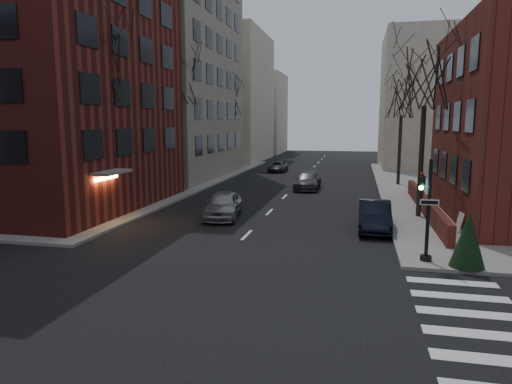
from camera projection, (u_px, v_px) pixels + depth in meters
The scene contains 22 objects.
ground at pixel (129, 354), 11.03m from camera, with size 160.00×160.00×0.00m, color black.
sidewalk_far_left at pixel (11, 177), 46.19m from camera, with size 44.00×44.00×0.15m, color gray.
building_left_brick at pixel (26, 67), 28.91m from camera, with size 15.00×15.00×18.00m, color maroon.
building_left_tan at pixel (133, 36), 45.35m from camera, with size 18.00×18.00×28.00m, color gray.
low_wall_right at pixel (425, 205), 27.27m from camera, with size 0.35×16.00×1.00m, color maroon.
building_distant_la at pixel (216, 98), 65.94m from camera, with size 14.00×16.00×18.00m, color beige.
building_distant_ra at pixel (442, 101), 54.83m from camera, with size 14.00×14.00×16.00m, color beige.
building_distant_lb at pixel (255, 114), 82.22m from camera, with size 10.00×12.00×14.00m, color beige.
traffic_signal at pixel (426, 217), 17.72m from camera, with size 0.76×0.44×4.00m.
tree_left_a at pixel (100, 69), 25.14m from camera, with size 4.18×4.18×10.26m.
tree_left_b at pixel (181, 80), 36.65m from camera, with size 4.40×4.40×10.80m.
tree_left_c at pixel (229, 99), 50.29m from camera, with size 3.96×3.96×9.72m.
tree_right_a at pixel (426, 77), 25.29m from camera, with size 3.96×3.96×9.72m.
tree_right_b at pixel (402, 98), 38.86m from camera, with size 3.74×3.74×9.18m.
streetlamp_near at pixel (170, 140), 33.37m from camera, with size 0.36×0.36×6.28m.
streetlamp_far at pixel (239, 133), 52.67m from camera, with size 0.36×0.36×6.28m.
parked_sedan at pixel (374, 216), 23.52m from camera, with size 1.60×4.58×1.51m, color black.
car_lane_silver at pixel (223, 205), 26.50m from camera, with size 1.85×4.61×1.57m, color gray.
car_lane_gray at pixel (308, 181), 37.89m from camera, with size 1.97×4.84×1.40m, color #3D3C41.
car_lane_far at pixel (278, 167), 51.30m from camera, with size 1.87×4.06×1.13m, color #3C3D41.
sandwich_board at pixel (464, 222), 22.59m from camera, with size 0.43×0.60×0.97m, color white.
evergreen_shrub at pixel (468, 239), 17.03m from camera, with size 1.27×1.27×2.12m, color black.
Camera 1 is at (5.23, -9.39, 5.56)m, focal length 32.00 mm.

